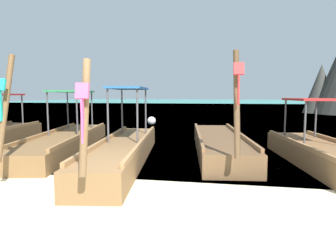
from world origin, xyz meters
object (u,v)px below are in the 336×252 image
longtail_boat_orange_ribbon (320,152)px  mooring_buoy_near (152,121)px  longtail_boat_pink_ribbon (124,149)px  longtail_boat_red_ribbon (219,144)px  longtail_boat_turquoise_ribbon (65,140)px

longtail_boat_orange_ribbon → mooring_buoy_near: bearing=125.9°
longtail_boat_pink_ribbon → longtail_boat_red_ribbon: 3.09m
longtail_boat_red_ribbon → mooring_buoy_near: 9.13m
longtail_boat_pink_ribbon → mooring_buoy_near: 10.12m
longtail_boat_orange_ribbon → mooring_buoy_near: size_ratio=10.81×
longtail_boat_orange_ribbon → mooring_buoy_near: 11.55m
longtail_boat_pink_ribbon → longtail_boat_orange_ribbon: bearing=7.1°
longtail_boat_turquoise_ribbon → mooring_buoy_near: bearing=84.6°
longtail_boat_turquoise_ribbon → longtail_boat_orange_ribbon: bearing=-5.8°
longtail_boat_turquoise_ribbon → mooring_buoy_near: (0.81, 8.58, -0.06)m
longtail_boat_orange_ribbon → mooring_buoy_near: (-6.78, 9.35, -0.07)m
longtail_boat_red_ribbon → mooring_buoy_near: bearing=117.2°
mooring_buoy_near → longtail_boat_pink_ribbon: bearing=-80.3°
longtail_boat_pink_ribbon → longtail_boat_red_ribbon: bearing=37.0°
longtail_boat_turquoise_ribbon → longtail_boat_pink_ribbon: (2.52, -1.40, 0.03)m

